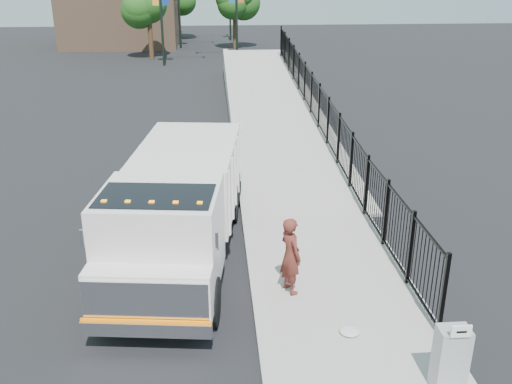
{
  "coord_description": "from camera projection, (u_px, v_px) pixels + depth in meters",
  "views": [
    {
      "loc": [
        -0.89,
        -11.38,
        7.17
      ],
      "look_at": [
        0.12,
        2.0,
        1.73
      ],
      "focal_mm": 40.0,
      "sensor_mm": 36.0,
      "label": 1
    }
  ],
  "objects": [
    {
      "name": "tree_0",
      "position": [
        148.0,
        7.0,
        43.38
      ],
      "size": [
        3.03,
        3.03,
        5.51
      ],
      "color": "#382314",
      "rests_on": "ground"
    },
    {
      "name": "arrow_sign",
      "position": [
        461.0,
        331.0,
        9.44
      ],
      "size": [
        0.35,
        0.04,
        0.22
      ],
      "primitive_type": "cube",
      "color": "white",
      "rests_on": "utility_cabinet"
    },
    {
      "name": "ramp",
      "position": [
        275.0,
        117.0,
        28.21
      ],
      "size": [
        3.95,
        24.06,
        3.19
      ],
      "primitive_type": "cube",
      "rotation": [
        0.06,
        0.0,
        0.0
      ],
      "color": "#9E998E",
      "rests_on": "ground"
    },
    {
      "name": "light_pole_0",
      "position": [
        165.0,
        4.0,
        40.58
      ],
      "size": [
        3.77,
        0.22,
        8.0
      ],
      "color": "black",
      "rests_on": "ground"
    },
    {
      "name": "light_pole_1",
      "position": [
        232.0,
        1.0,
        43.17
      ],
      "size": [
        3.78,
        0.22,
        8.0
      ],
      "color": "black",
      "rests_on": "ground"
    },
    {
      "name": "curb",
      "position": [
        265.0,
        343.0,
        11.4
      ],
      "size": [
        0.3,
        12.0,
        0.16
      ],
      "primitive_type": "cube",
      "color": "#ADAAA3",
      "rests_on": "ground"
    },
    {
      "name": "worker",
      "position": [
        290.0,
        256.0,
        12.8
      ],
      "size": [
        0.68,
        0.79,
        1.83
      ],
      "primitive_type": "imported",
      "rotation": [
        0.0,
        0.0,
        2.0
      ],
      "color": "maroon",
      "rests_on": "sidewalk"
    },
    {
      "name": "debris",
      "position": [
        350.0,
        331.0,
        11.62
      ],
      "size": [
        0.43,
        0.43,
        0.11
      ],
      "primitive_type": "ellipsoid",
      "color": "silver",
      "rests_on": "sidewalk"
    },
    {
      "name": "sidewalk",
      "position": [
        359.0,
        340.0,
        11.54
      ],
      "size": [
        3.55,
        12.0,
        0.12
      ],
      "primitive_type": "cube",
      "color": "#9E998E",
      "rests_on": "ground"
    },
    {
      "name": "truck",
      "position": [
        178.0,
        204.0,
        14.2
      ],
      "size": [
        3.51,
        8.33,
        2.77
      ],
      "rotation": [
        0.0,
        0.0,
        -0.12
      ],
      "color": "black",
      "rests_on": "ground"
    },
    {
      "name": "utility_cabinet",
      "position": [
        450.0,
        359.0,
        9.92
      ],
      "size": [
        0.55,
        0.4,
        1.25
      ],
      "primitive_type": "cube",
      "color": "gray",
      "rests_on": "sidewalk"
    },
    {
      "name": "tree_1",
      "position": [
        235.0,
        2.0,
        48.72
      ],
      "size": [
        2.69,
        2.69,
        5.34
      ],
      "color": "#382314",
      "rests_on": "ground"
    },
    {
      "name": "ground",
      "position": [
        257.0,
        293.0,
        13.27
      ],
      "size": [
        120.0,
        120.0,
        0.0
      ],
      "primitive_type": "plane",
      "color": "black",
      "rests_on": "ground"
    },
    {
      "name": "iron_fence",
      "position": [
        318.0,
        120.0,
        24.27
      ],
      "size": [
        0.1,
        28.0,
        1.8
      ],
      "primitive_type": "cube",
      "color": "black",
      "rests_on": "ground"
    }
  ]
}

